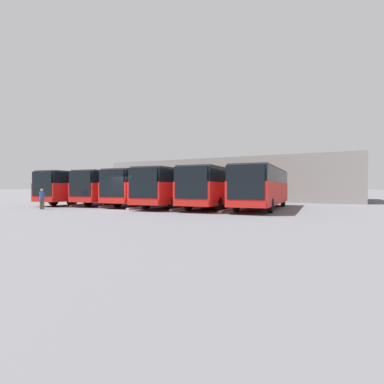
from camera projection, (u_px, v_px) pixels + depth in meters
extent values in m
plane|color=#5B5B60|center=(123.00, 210.00, 22.27)|extent=(600.00, 600.00, 0.00)
cube|color=red|center=(263.00, 193.00, 23.47)|extent=(3.51, 12.01, 1.63)
cube|color=black|center=(263.00, 176.00, 23.45)|extent=(3.46, 11.83, 1.00)
cube|color=black|center=(245.00, 182.00, 18.00)|extent=(2.28, 0.22, 2.12)
cube|color=red|center=(245.00, 204.00, 18.02)|extent=(2.47, 0.25, 0.40)
cube|color=#333338|center=(263.00, 169.00, 23.44)|extent=(3.37, 11.53, 0.12)
cylinder|color=black|center=(271.00, 205.00, 19.66)|extent=(0.38, 1.03, 1.01)
cylinder|color=black|center=(236.00, 205.00, 20.56)|extent=(0.38, 1.03, 1.01)
cylinder|color=black|center=(283.00, 201.00, 26.40)|extent=(0.38, 1.03, 1.01)
cylinder|color=black|center=(257.00, 201.00, 27.31)|extent=(0.38, 1.03, 1.01)
cube|color=#9E9E99|center=(233.00, 209.00, 22.74)|extent=(0.77, 6.83, 0.15)
cube|color=red|center=(219.00, 193.00, 24.85)|extent=(3.51, 12.01, 1.63)
cube|color=black|center=(219.00, 177.00, 24.83)|extent=(3.46, 11.83, 1.00)
cube|color=black|center=(191.00, 183.00, 19.38)|extent=(2.28, 0.22, 2.12)
cube|color=red|center=(191.00, 203.00, 19.40)|extent=(2.47, 0.25, 0.40)
cube|color=#333338|center=(219.00, 170.00, 24.82)|extent=(3.37, 11.53, 0.12)
cylinder|color=black|center=(218.00, 204.00, 21.03)|extent=(0.38, 1.03, 1.01)
cylinder|color=black|center=(189.00, 204.00, 21.94)|extent=(0.38, 1.03, 1.01)
cylinder|color=black|center=(243.00, 200.00, 27.78)|extent=(0.38, 1.03, 1.01)
cylinder|color=black|center=(219.00, 200.00, 28.69)|extent=(0.38, 1.03, 1.01)
cube|color=#9E9E99|center=(190.00, 208.00, 24.12)|extent=(0.77, 6.83, 0.15)
cube|color=red|center=(180.00, 192.00, 26.16)|extent=(3.51, 12.01, 1.63)
cube|color=black|center=(180.00, 177.00, 26.15)|extent=(3.46, 11.83, 1.00)
cube|color=black|center=(143.00, 183.00, 20.70)|extent=(2.28, 0.22, 2.12)
cube|color=red|center=(143.00, 202.00, 20.71)|extent=(2.47, 0.25, 0.40)
cube|color=#333338|center=(180.00, 171.00, 26.14)|extent=(3.37, 11.53, 0.12)
cylinder|color=black|center=(172.00, 203.00, 22.35)|extent=(0.38, 1.03, 1.01)
cylinder|color=black|center=(146.00, 203.00, 23.25)|extent=(0.38, 1.03, 1.01)
cylinder|color=black|center=(207.00, 200.00, 29.10)|extent=(0.38, 1.03, 1.01)
cylinder|color=black|center=(185.00, 199.00, 30.00)|extent=(0.38, 1.03, 1.01)
cube|color=#9E9E99|center=(151.00, 207.00, 25.43)|extent=(0.77, 6.83, 0.15)
cube|color=red|center=(151.00, 192.00, 28.49)|extent=(3.51, 12.01, 1.63)
cube|color=black|center=(151.00, 178.00, 28.48)|extent=(3.46, 11.83, 1.00)
cube|color=black|center=(111.00, 183.00, 23.03)|extent=(2.28, 0.22, 2.12)
cube|color=red|center=(111.00, 201.00, 23.04)|extent=(2.47, 0.25, 0.40)
cube|color=#333338|center=(151.00, 172.00, 28.47)|extent=(3.37, 11.53, 0.12)
cylinder|color=black|center=(140.00, 202.00, 24.68)|extent=(0.38, 1.03, 1.01)
cylinder|color=black|center=(117.00, 201.00, 25.58)|extent=(0.38, 1.03, 1.01)
cylinder|color=black|center=(179.00, 199.00, 31.43)|extent=(0.38, 1.03, 1.01)
cylinder|color=black|center=(160.00, 199.00, 32.33)|extent=(0.38, 1.03, 1.01)
cube|color=#9E9E99|center=(124.00, 205.00, 27.76)|extent=(0.77, 6.83, 0.15)
cube|color=red|center=(123.00, 192.00, 30.26)|extent=(3.51, 12.01, 1.63)
cube|color=black|center=(123.00, 179.00, 30.24)|extent=(3.46, 11.83, 1.00)
cube|color=black|center=(80.00, 184.00, 24.80)|extent=(2.28, 0.22, 2.12)
cube|color=red|center=(80.00, 200.00, 24.81)|extent=(2.47, 0.25, 0.40)
cube|color=#333338|center=(123.00, 173.00, 30.24)|extent=(3.37, 11.53, 0.12)
cylinder|color=black|center=(109.00, 201.00, 26.45)|extent=(0.38, 1.03, 1.01)
cylinder|color=black|center=(88.00, 200.00, 27.35)|extent=(0.38, 1.03, 1.01)
cylinder|color=black|center=(152.00, 198.00, 33.20)|extent=(0.38, 1.03, 1.01)
cylinder|color=black|center=(134.00, 198.00, 34.10)|extent=(0.38, 1.03, 1.01)
cube|color=#9E9E99|center=(97.00, 204.00, 29.53)|extent=(0.77, 6.83, 0.15)
cube|color=red|center=(90.00, 192.00, 31.11)|extent=(3.51, 12.01, 1.63)
cube|color=black|center=(90.00, 179.00, 31.09)|extent=(3.46, 11.83, 1.00)
cube|color=black|center=(42.00, 184.00, 25.64)|extent=(2.28, 0.22, 2.12)
cube|color=red|center=(42.00, 199.00, 25.65)|extent=(2.47, 0.25, 0.40)
cube|color=#333338|center=(90.00, 174.00, 31.08)|extent=(3.37, 11.53, 0.12)
cylinder|color=black|center=(72.00, 201.00, 27.29)|extent=(0.38, 1.03, 1.01)
cylinder|color=black|center=(54.00, 200.00, 28.19)|extent=(0.38, 1.03, 1.01)
cylinder|color=black|center=(121.00, 198.00, 34.04)|extent=(0.38, 1.03, 1.01)
cylinder|color=black|center=(105.00, 198.00, 34.94)|extent=(0.38, 1.03, 1.01)
cylinder|color=brown|center=(43.00, 204.00, 23.24)|extent=(0.21, 0.21, 0.77)
cylinder|color=brown|center=(41.00, 204.00, 23.28)|extent=(0.21, 0.21, 0.77)
cylinder|color=#2D4C99|center=(42.00, 195.00, 23.25)|extent=(0.42, 0.42, 0.61)
sphere|color=tan|center=(42.00, 190.00, 23.24)|extent=(0.21, 0.21, 0.21)
cube|color=gray|center=(232.00, 181.00, 42.92)|extent=(33.19, 12.42, 5.42)
cube|color=silver|center=(248.00, 167.00, 49.72)|extent=(33.19, 3.00, 0.24)
cylinder|color=slate|center=(324.00, 182.00, 45.35)|extent=(0.20, 0.20, 5.17)
cylinder|color=slate|center=(189.00, 183.00, 56.12)|extent=(0.20, 0.20, 5.17)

